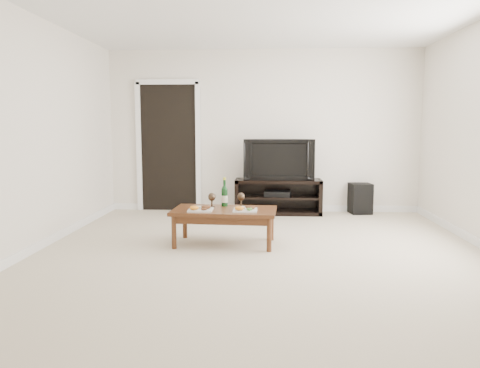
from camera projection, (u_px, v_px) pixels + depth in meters
name	position (u px, v px, depth m)	size (l,w,h in m)	color
floor	(261.00, 257.00, 4.98)	(5.50, 5.50, 0.00)	beige
back_wall	(263.00, 131.00, 7.56)	(5.00, 0.04, 2.60)	silver
ceiling	(263.00, 1.00, 4.66)	(5.00, 5.50, 0.04)	white
doorway	(169.00, 148.00, 7.65)	(0.90, 0.02, 2.05)	black
media_console	(278.00, 197.00, 7.40)	(1.36, 0.45, 0.55)	black
television	(279.00, 159.00, 7.33)	(1.10, 0.14, 0.64)	black
av_receiver	(278.00, 194.00, 7.39)	(0.40, 0.30, 0.08)	black
subwoofer	(360.00, 198.00, 7.44)	(0.32, 0.32, 0.48)	black
coffee_table	(225.00, 227.00, 5.48)	(1.20, 0.65, 0.42)	#562E17
plate_left	(201.00, 208.00, 5.35)	(0.27, 0.27, 0.07)	white
plate_right	(245.00, 208.00, 5.33)	(0.27, 0.27, 0.07)	white
wine_bottle	(225.00, 192.00, 5.64)	(0.07, 0.07, 0.35)	#0F3915
goblet_left	(212.00, 200.00, 5.59)	(0.09, 0.09, 0.17)	#382A1E
goblet_right	(241.00, 200.00, 5.62)	(0.09, 0.09, 0.17)	#382A1E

